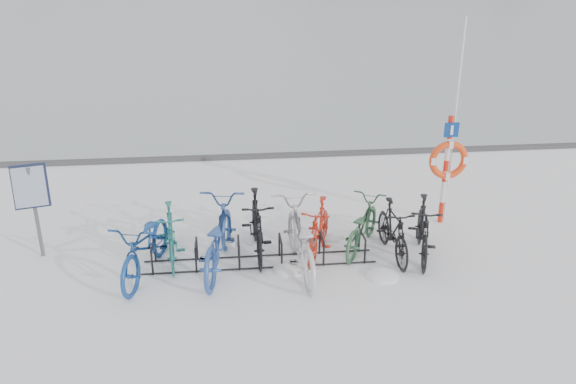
% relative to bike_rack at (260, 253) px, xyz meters
% --- Properties ---
extents(ground, '(900.00, 900.00, 0.00)m').
position_rel_bike_rack_xyz_m(ground, '(0.00, 0.00, -0.18)').
color(ground, white).
rests_on(ground, ground).
extents(quay_edge, '(400.00, 0.25, 0.10)m').
position_rel_bike_rack_xyz_m(quay_edge, '(0.00, 5.90, -0.13)').
color(quay_edge, '#3F3F42').
rests_on(quay_edge, ground).
extents(bike_rack, '(4.00, 0.48, 0.46)m').
position_rel_bike_rack_xyz_m(bike_rack, '(0.00, 0.00, 0.00)').
color(bike_rack, black).
rests_on(bike_rack, ground).
extents(info_board, '(0.60, 0.35, 1.71)m').
position_rel_bike_rack_xyz_m(info_board, '(-3.82, 0.67, 1.05)').
color(info_board, '#595B5E').
rests_on(info_board, ground).
extents(lifebuoy_station, '(0.76, 0.22, 3.97)m').
position_rel_bike_rack_xyz_m(lifebuoy_station, '(3.73, 1.25, 1.15)').
color(lifebuoy_station, red).
rests_on(lifebuoy_station, ground).
extents(bike_0, '(1.17, 2.17, 1.08)m').
position_rel_bike_rack_xyz_m(bike_0, '(-1.88, -0.13, 0.36)').
color(bike_0, navy).
rests_on(bike_0, ground).
extents(bike_1, '(0.65, 1.72, 1.01)m').
position_rel_bike_rack_xyz_m(bike_1, '(-1.52, 0.30, 0.32)').
color(bike_1, '#1E6865').
rests_on(bike_1, ground).
extents(bike_2, '(1.16, 2.35, 1.18)m').
position_rel_bike_rack_xyz_m(bike_2, '(-0.71, -0.05, 0.41)').
color(bike_2, '#294A90').
rests_on(bike_2, ground).
extents(bike_3, '(0.57, 1.92, 1.15)m').
position_rel_bike_rack_xyz_m(bike_3, '(-0.02, 0.39, 0.39)').
color(bike_3, black).
rests_on(bike_3, ground).
extents(bike_4, '(0.91, 2.29, 1.18)m').
position_rel_bike_rack_xyz_m(bike_4, '(0.66, -0.27, 0.41)').
color(bike_4, silver).
rests_on(bike_4, ground).
extents(bike_5, '(1.04, 1.76, 1.02)m').
position_rel_bike_rack_xyz_m(bike_5, '(1.06, 0.22, 0.33)').
color(bike_5, red).
rests_on(bike_5, ground).
extents(bike_6, '(1.43, 1.86, 0.94)m').
position_rel_bike_rack_xyz_m(bike_6, '(1.88, 0.41, 0.29)').
color(bike_6, '#2E583A').
rests_on(bike_6, ground).
extents(bike_7, '(0.52, 1.69, 1.01)m').
position_rel_bike_rack_xyz_m(bike_7, '(2.35, 0.04, 0.32)').
color(bike_7, black).
rests_on(bike_7, ground).
extents(bike_8, '(0.95, 1.86, 1.08)m').
position_rel_bike_rack_xyz_m(bike_8, '(2.87, -0.04, 0.36)').
color(bike_8, black).
rests_on(bike_8, ground).
extents(snow_drifts, '(3.13, 1.99, 0.20)m').
position_rel_bike_rack_xyz_m(snow_drifts, '(0.88, 0.01, -0.18)').
color(snow_drifts, white).
rests_on(snow_drifts, ground).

